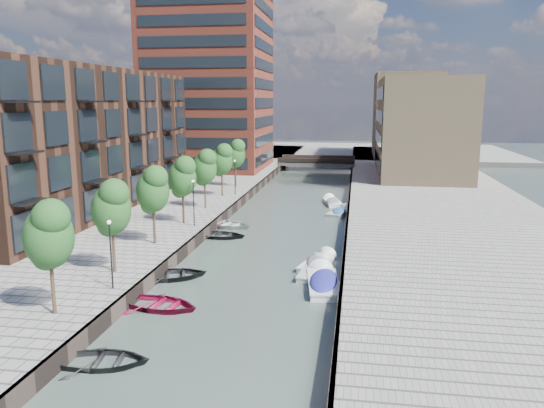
% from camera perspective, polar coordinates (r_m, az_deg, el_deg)
% --- Properties ---
extents(water, '(300.00, 300.00, 0.00)m').
position_cam_1_polar(water, '(61.39, 2.59, -0.10)').
color(water, '#38473F').
rests_on(water, ground).
extents(quay_left, '(60.00, 140.00, 1.00)m').
position_cam_1_polar(quay_left, '(74.43, -26.13, 1.13)').
color(quay_left, gray).
rests_on(quay_left, ground).
extents(quay_right, '(20.00, 140.00, 1.00)m').
position_cam_1_polar(quay_right, '(61.62, 17.54, -0.10)').
color(quay_right, gray).
rests_on(quay_right, ground).
extents(quay_wall_left, '(0.25, 140.00, 1.00)m').
position_cam_1_polar(quay_wall_left, '(62.27, -2.99, 0.52)').
color(quay_wall_left, '#332823').
rests_on(quay_wall_left, ground).
extents(quay_wall_right, '(0.25, 140.00, 1.00)m').
position_cam_1_polar(quay_wall_right, '(60.93, 8.30, 0.18)').
color(quay_wall_right, '#332823').
rests_on(quay_wall_right, ground).
extents(far_closure, '(80.00, 40.00, 1.00)m').
position_cam_1_polar(far_closure, '(120.58, 5.86, 5.59)').
color(far_closure, gray).
rests_on(far_closure, ground).
extents(apartment_block, '(8.00, 38.00, 14.00)m').
position_cam_1_polar(apartment_block, '(56.71, -19.23, 6.53)').
color(apartment_block, black).
rests_on(apartment_block, quay_left).
extents(tower, '(18.00, 18.00, 30.00)m').
position_cam_1_polar(tower, '(88.21, -6.74, 13.67)').
color(tower, brown).
rests_on(tower, quay_left).
extents(tan_block_near, '(12.00, 25.00, 14.00)m').
position_cam_1_polar(tan_block_near, '(82.46, 15.66, 7.96)').
color(tan_block_near, '#98815D').
rests_on(tan_block_near, quay_right).
extents(tan_block_far, '(12.00, 20.00, 16.00)m').
position_cam_1_polar(tan_block_far, '(108.28, 14.16, 9.21)').
color(tan_block_far, '#98815D').
rests_on(tan_block_far, quay_right).
extents(bridge, '(13.00, 6.00, 1.30)m').
position_cam_1_polar(bridge, '(92.69, 4.86, 4.53)').
color(bridge, gray).
rests_on(bridge, ground).
extents(tree_0, '(2.50, 2.50, 5.95)m').
position_cam_1_polar(tree_0, '(29.07, -22.92, -2.89)').
color(tree_0, '#382619').
rests_on(tree_0, quay_left).
extents(tree_1, '(2.50, 2.50, 5.95)m').
position_cam_1_polar(tree_1, '(35.04, -16.93, -0.23)').
color(tree_1, '#382619').
rests_on(tree_1, quay_left).
extents(tree_2, '(2.50, 2.50, 5.95)m').
position_cam_1_polar(tree_2, '(41.34, -12.72, 1.65)').
color(tree_2, '#382619').
rests_on(tree_2, quay_left).
extents(tree_3, '(2.50, 2.50, 5.95)m').
position_cam_1_polar(tree_3, '(47.83, -9.63, 3.01)').
color(tree_3, '#382619').
rests_on(tree_3, quay_left).
extents(tree_4, '(2.50, 2.50, 5.95)m').
position_cam_1_polar(tree_4, '(54.45, -7.28, 4.05)').
color(tree_4, '#382619').
rests_on(tree_4, quay_left).
extents(tree_5, '(2.50, 2.50, 5.95)m').
position_cam_1_polar(tree_5, '(61.15, -5.44, 4.85)').
color(tree_5, '#382619').
rests_on(tree_5, quay_left).
extents(tree_6, '(2.50, 2.50, 5.95)m').
position_cam_1_polar(tree_6, '(67.92, -3.96, 5.49)').
color(tree_6, '#382619').
rests_on(tree_6, quay_left).
extents(lamp_0, '(0.24, 0.24, 4.12)m').
position_cam_1_polar(lamp_0, '(32.26, -16.98, -4.46)').
color(lamp_0, black).
rests_on(lamp_0, quay_left).
extents(lamp_1, '(0.24, 0.24, 4.12)m').
position_cam_1_polar(lamp_1, '(46.77, -8.44, 0.64)').
color(lamp_1, black).
rests_on(lamp_1, quay_left).
extents(lamp_2, '(0.24, 0.24, 4.12)m').
position_cam_1_polar(lamp_2, '(62.02, -4.02, 3.29)').
color(lamp_2, black).
rests_on(lamp_2, quay_left).
extents(sloop_0, '(5.72, 4.91, 1.00)m').
position_cam_1_polar(sloop_0, '(36.99, -10.73, -7.87)').
color(sloop_0, black).
rests_on(sloop_0, ground).
extents(sloop_1, '(4.71, 3.67, 0.89)m').
position_cam_1_polar(sloop_1, '(26.47, -17.72, -16.16)').
color(sloop_1, black).
rests_on(sloop_1, ground).
extents(sloop_2, '(5.22, 4.15, 0.97)m').
position_cam_1_polar(sloop_2, '(32.08, -11.90, -10.92)').
color(sloop_2, maroon).
rests_on(sloop_2, ground).
extents(sloop_3, '(5.85, 4.96, 1.03)m').
position_cam_1_polar(sloop_3, '(50.80, -4.83, -2.50)').
color(sloop_3, '#BAB9B7').
rests_on(sloop_3, ground).
extents(sloop_4, '(4.72, 3.50, 0.94)m').
position_cam_1_polar(sloop_4, '(47.04, -5.58, -3.61)').
color(sloop_4, black).
rests_on(sloop_4, ground).
extents(motorboat_0, '(2.64, 5.83, 1.88)m').
position_cam_1_polar(motorboat_0, '(35.19, 5.51, -8.32)').
color(motorboat_0, white).
rests_on(motorboat_0, ground).
extents(motorboat_1, '(2.70, 4.89, 1.55)m').
position_cam_1_polar(motorboat_1, '(39.38, 5.03, -6.25)').
color(motorboat_1, white).
rests_on(motorboat_1, ground).
extents(motorboat_2, '(2.16, 4.88, 1.57)m').
position_cam_1_polar(motorboat_2, '(37.79, 4.73, -7.14)').
color(motorboat_2, '#B7B7B5').
rests_on(motorboat_2, ground).
extents(motorboat_3, '(2.78, 4.72, 1.49)m').
position_cam_1_polar(motorboat_3, '(56.94, 7.36, -0.88)').
color(motorboat_3, beige).
rests_on(motorboat_3, ground).
extents(motorboat_4, '(2.64, 4.97, 1.58)m').
position_cam_1_polar(motorboat_4, '(62.49, 6.48, 0.22)').
color(motorboat_4, white).
rests_on(motorboat_4, ground).
extents(car, '(3.21, 4.42, 1.40)m').
position_cam_1_polar(car, '(79.34, 12.53, 3.43)').
color(car, gray).
rests_on(car, quay_right).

